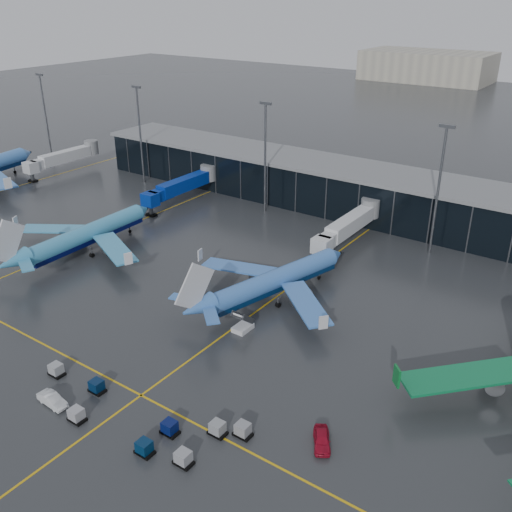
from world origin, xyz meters
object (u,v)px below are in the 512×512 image
Objects in this scene: mobile_airstair at (243,326)px; airliner_arkefly at (87,224)px; service_van_red at (322,439)px; service_van_white at (52,400)px; baggage_carts at (145,419)px; airliner_klm_near at (276,269)px.

airliner_arkefly is at bearing 172.26° from mobile_airstair.
airliner_arkefly reaches higher than service_van_red.
service_van_red is 34.10m from service_van_white.
service_van_red is 1.01× the size of service_van_white.
mobile_airstair is at bearing 96.90° from baggage_carts.
mobile_airstair reaches higher than service_van_white.
mobile_airstair reaches higher than service_van_red.
baggage_carts is at bearing -68.54° from service_van_white.
baggage_carts is 6.41× the size of service_van_red.
airliner_klm_near is 35.20m from service_van_red.
airliner_arkefly is 1.28× the size of baggage_carts.
airliner_klm_near is at bearing 97.19° from mobile_airstair.
service_van_red is (19.15, 9.21, 0.04)m from baggage_carts.
baggage_carts is at bearing -68.94° from airliner_klm_near.
service_van_white is at bearing -108.17° from mobile_airstair.
service_van_white is (-12.19, -4.25, 0.00)m from baggage_carts.
mobile_airstair is 0.75× the size of service_van_white.
airliner_arkefly is 43.35m from mobile_airstair.
service_van_white is at bearing -160.78° from baggage_carts.
baggage_carts reaches higher than service_van_white.
airliner_klm_near is at bearing 96.90° from baggage_carts.
mobile_airstair is at bearing -16.20° from service_van_white.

